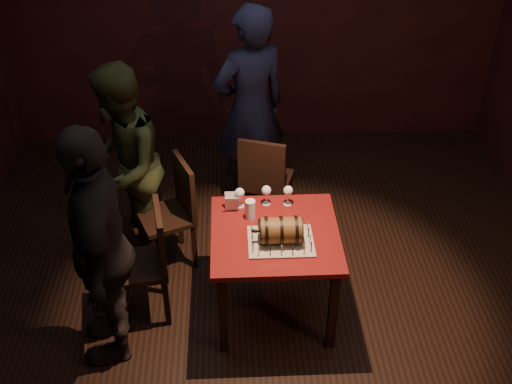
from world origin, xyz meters
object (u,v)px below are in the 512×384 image
wine_glass_left (240,194)px  person_back (250,110)px  pint_of_ale (250,210)px  pub_table (275,245)px  wine_glass_right (288,191)px  person_left_front (100,247)px  person_left_rear (123,167)px  chair_left_rear (174,208)px  chair_left_front (149,257)px  wine_glass_mid (266,191)px  barrel_cake (281,230)px  chair_back (265,178)px

wine_glass_left → person_back: size_ratio=0.09×
pint_of_ale → wine_glass_left: bearing=117.0°
pub_table → pint_of_ale: 0.30m
wine_glass_right → person_left_front: bearing=-154.3°
person_back → person_left_rear: 1.24m
pub_table → chair_left_rear: (-0.76, 0.64, -0.12)m
chair_left_front → person_left_rear: size_ratio=0.55×
wine_glass_right → person_back: bearing=101.8°
person_back → person_left_front: 2.03m
person_left_rear → person_back: bearing=125.6°
chair_left_front → person_left_front: person_left_front is taller
wine_glass_mid → chair_left_rear: 0.85m
person_back → chair_left_front: bearing=36.2°
wine_glass_left → person_left_rear: size_ratio=0.10×
chair_left_rear → barrel_cake: bearing=-43.2°
wine_glass_mid → person_left_rear: person_left_rear is taller
chair_back → wine_glass_left: bearing=-107.6°
pint_of_ale → person_left_rear: size_ratio=0.09×
chair_left_rear → person_left_front: person_left_front is taller
chair_back → chair_left_front: (-0.89, -0.99, 0.00)m
chair_left_rear → chair_back: bearing=27.6°
pub_table → chair_left_front: chair_left_front is taller
person_back → person_left_front: size_ratio=1.05×
wine_glass_mid → pint_of_ale: size_ratio=1.07×
person_left_rear → chair_back: bearing=104.5°
person_left_rear → person_left_front: bearing=0.9°
person_left_rear → chair_left_rear: bearing=73.2°
wine_glass_right → chair_back: (-0.13, 0.70, -0.35)m
pub_table → wine_glass_right: 0.42m
person_left_rear → pub_table: bearing=57.8°
chair_back → person_back: bearing=103.6°
pint_of_ale → chair_left_front: size_ratio=0.16×
person_left_front → pub_table: bearing=97.1°
wine_glass_right → person_left_rear: 1.34m
person_left_rear → person_left_front: (-0.01, -1.05, 0.06)m
chair_left_front → wine_glass_right: bearing=15.9°
wine_glass_mid → barrel_cake: bearing=-80.8°
chair_back → chair_left_front: bearing=-132.2°
chair_back → chair_left_rear: same height
chair_left_rear → person_left_rear: size_ratio=0.55×
wine_glass_right → chair_back: bearing=100.7°
pint_of_ale → person_left_front: bearing=-155.1°
wine_glass_mid → chair_back: bearing=87.7°
wine_glass_left → person_left_rear: (-0.91, 0.44, -0.03)m
barrel_cake → person_left_rear: (-1.18, 0.87, -0.01)m
person_left_rear → pint_of_ale: bearing=60.5°
barrel_cake → chair_left_rear: barrel_cake is taller
wine_glass_left → pint_of_ale: (0.07, -0.14, -0.05)m
wine_glass_mid → person_back: person_back is taller
wine_glass_right → person_left_front: 1.41m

